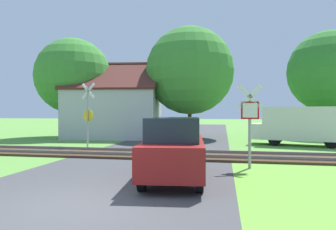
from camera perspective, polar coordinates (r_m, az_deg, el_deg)
The scene contains 11 objects.
ground_plane at distance 6.67m, azimuth -18.35°, elevation -16.32°, with size 160.00×160.00×0.00m, color #5B933D.
road_asphalt at distance 8.42m, azimuth -11.59°, elevation -12.72°, with size 6.78×80.00×0.01m, color #424244.
rail_track at distance 13.41m, azimuth -2.91°, elevation -7.50°, with size 60.00×2.60×0.22m.
stop_sign_near at distance 10.61m, azimuth 15.33°, elevation -0.65°, with size 0.88×0.15×2.90m.
crossing_sign_far at distance 16.86m, azimuth -15.02°, elevation 0.61°, with size 0.86×0.25×3.52m.
house at distance 23.81m, azimuth -9.84°, elevation 0.65°, with size 7.63×7.47×5.82m.
tree_left at distance 24.60m, azimuth -17.58°, elevation 7.07°, with size 5.82×5.82×7.66m.
tree_center at distance 22.73m, azimuth 4.17°, elevation 8.39°, with size 6.55×6.55×8.32m.
tree_far at distance 27.61m, azimuth 28.43°, elevation 7.29°, with size 6.56×6.56×8.50m.
mail_truck at distance 18.90m, azimuth 23.66°, elevation -1.62°, with size 5.21×3.04×2.24m.
parked_car at distance 8.61m, azimuth 1.15°, elevation -6.38°, with size 2.04×4.15×1.78m.
Camera 1 is at (3.09, -5.59, 1.93)m, focal length 32.00 mm.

